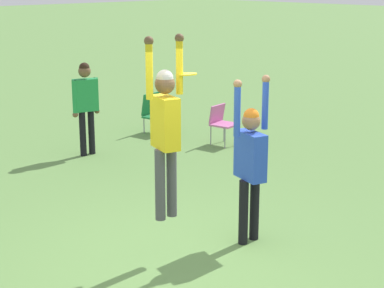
{
  "coord_description": "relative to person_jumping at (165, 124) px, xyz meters",
  "views": [
    {
      "loc": [
        -4.82,
        -5.17,
        3.3
      ],
      "look_at": [
        0.45,
        0.25,
        1.3
      ],
      "focal_mm": 60.0,
      "sensor_mm": 36.0,
      "label": 1
    }
  ],
  "objects": [
    {
      "name": "ground_plane",
      "position": [
        0.1,
        -0.12,
        -1.66
      ],
      "size": [
        120.0,
        120.0,
        0.0
      ],
      "primitive_type": "plane",
      "color": "#608C47"
    },
    {
      "name": "person_jumping",
      "position": [
        0.0,
        0.0,
        0.0
      ],
      "size": [
        0.55,
        0.44,
        2.14
      ],
      "rotation": [
        0.0,
        0.0,
        1.27
      ],
      "color": "#4C4C51",
      "rests_on": "ground_plane"
    },
    {
      "name": "person_defending",
      "position": [
        1.1,
        -0.34,
        -0.54
      ],
      "size": [
        0.62,
        0.51,
        2.12
      ],
      "rotation": [
        0.0,
        0.0,
        -1.87
      ],
      "color": "black",
      "rests_on": "ground_plane"
    },
    {
      "name": "frisbee",
      "position": [
        0.31,
        -0.03,
        0.54
      ],
      "size": [
        0.24,
        0.24,
        0.03
      ],
      "color": "yellow"
    },
    {
      "name": "camping_chair_0",
      "position": [
        4.39,
        3.24,
        -1.18
      ],
      "size": [
        0.52,
        0.55,
        0.79
      ],
      "rotation": [
        0.0,
        0.0,
        3.3
      ],
      "color": "gray",
      "rests_on": "ground_plane"
    },
    {
      "name": "camping_chair_3",
      "position": [
        4.07,
        4.92,
        -1.19
      ],
      "size": [
        0.55,
        0.6,
        0.85
      ],
      "rotation": [
        0.0,
        0.0,
        3.29
      ],
      "color": "gray",
      "rests_on": "ground_plane"
    },
    {
      "name": "person_spectator_near",
      "position": [
        2.01,
        4.46,
        -0.61
      ],
      "size": [
        0.59,
        0.32,
        1.75
      ],
      "rotation": [
        0.0,
        0.0,
        -0.31
      ],
      "color": "black",
      "rests_on": "ground_plane"
    }
  ]
}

